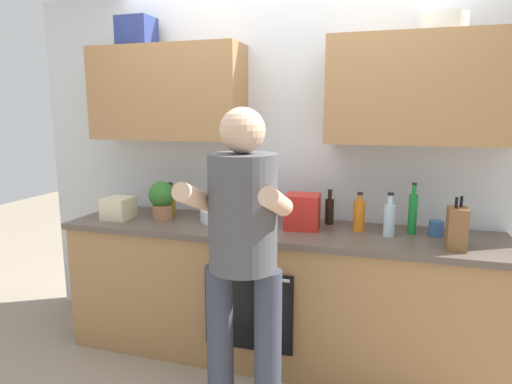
% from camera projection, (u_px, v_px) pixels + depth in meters
% --- Properties ---
extents(ground_plane, '(12.00, 12.00, 0.00)m').
position_uv_depth(ground_plane, '(275.00, 354.00, 3.02)').
color(ground_plane, gray).
extents(back_wall_unit, '(4.00, 0.38, 2.50)m').
position_uv_depth(back_wall_unit, '(286.00, 135.00, 3.02)').
color(back_wall_unit, silver).
rests_on(back_wall_unit, ground).
extents(counter, '(2.84, 0.67, 0.90)m').
position_uv_depth(counter, '(275.00, 293.00, 2.94)').
color(counter, '#A37547').
rests_on(counter, ground).
extents(person_standing, '(0.49, 0.45, 1.67)m').
position_uv_depth(person_standing, '(243.00, 247.00, 2.17)').
color(person_standing, '#383D4C').
rests_on(person_standing, ground).
extents(bottle_wine, '(0.06, 0.06, 0.23)m').
position_uv_depth(bottle_wine, '(250.00, 211.00, 2.93)').
color(bottle_wine, '#471419').
rests_on(bottle_wine, counter).
extents(bottle_juice, '(0.07, 0.07, 0.25)m').
position_uv_depth(bottle_juice, '(359.00, 215.00, 2.78)').
color(bottle_juice, orange).
rests_on(bottle_juice, counter).
extents(bottle_hotsauce, '(0.06, 0.06, 0.31)m').
position_uv_depth(bottle_hotsauce, '(266.00, 202.00, 3.02)').
color(bottle_hotsauce, red).
rests_on(bottle_hotsauce, counter).
extents(bottle_soy, '(0.06, 0.06, 0.24)m').
position_uv_depth(bottle_soy, '(329.00, 210.00, 2.95)').
color(bottle_soy, black).
rests_on(bottle_soy, counter).
extents(bottle_soda, '(0.05, 0.05, 0.32)m').
position_uv_depth(bottle_soda, '(413.00, 212.00, 2.71)').
color(bottle_soda, '#198C33').
rests_on(bottle_soda, counter).
extents(bottle_oil, '(0.07, 0.07, 0.24)m').
position_uv_depth(bottle_oil, '(171.00, 202.00, 3.23)').
color(bottle_oil, olive).
rests_on(bottle_oil, counter).
extents(bottle_water, '(0.07, 0.07, 0.27)m').
position_uv_depth(bottle_water, '(389.00, 219.00, 2.66)').
color(bottle_water, silver).
rests_on(bottle_water, counter).
extents(cup_tea, '(0.09, 0.09, 0.09)m').
position_uv_depth(cup_tea, '(436.00, 228.00, 2.67)').
color(cup_tea, '#33598C').
rests_on(cup_tea, counter).
extents(mixing_bowl, '(0.27, 0.27, 0.08)m').
position_uv_depth(mixing_bowl, '(220.00, 215.00, 3.04)').
color(mixing_bowl, silver).
rests_on(mixing_bowl, counter).
extents(knife_block, '(0.10, 0.14, 0.29)m').
position_uv_depth(knife_block, '(457.00, 228.00, 2.40)').
color(knife_block, brown).
rests_on(knife_block, counter).
extents(potted_herb, '(0.18, 0.18, 0.27)m').
position_uv_depth(potted_herb, '(162.00, 199.00, 3.07)').
color(potted_herb, '#9E6647').
rests_on(potted_herb, counter).
extents(grocery_bag_crisps, '(0.23, 0.21, 0.22)m').
position_uv_depth(grocery_bag_crisps, '(302.00, 211.00, 2.83)').
color(grocery_bag_crisps, red).
rests_on(grocery_bag_crisps, counter).
extents(grocery_bag_rice, '(0.18, 0.20, 0.15)m').
position_uv_depth(grocery_bag_rice, '(118.00, 208.00, 3.11)').
color(grocery_bag_rice, beige).
rests_on(grocery_bag_rice, counter).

